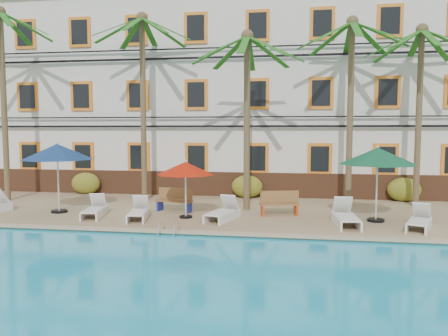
% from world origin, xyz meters
% --- Properties ---
extents(ground, '(100.00, 100.00, 0.00)m').
position_xyz_m(ground, '(0.00, 0.00, 0.00)').
color(ground, '#384C23').
rests_on(ground, ground).
extents(pool_deck, '(30.00, 12.00, 0.25)m').
position_xyz_m(pool_deck, '(0.00, 5.00, 0.12)').
color(pool_deck, tan).
rests_on(pool_deck, ground).
extents(swimming_pool, '(26.00, 12.00, 0.20)m').
position_xyz_m(swimming_pool, '(0.00, -7.00, 0.10)').
color(swimming_pool, '#1BA5CE').
rests_on(swimming_pool, ground).
extents(pool_coping, '(30.00, 0.35, 0.06)m').
position_xyz_m(pool_coping, '(0.00, -0.90, 0.28)').
color(pool_coping, tan).
rests_on(pool_coping, pool_deck).
extents(hotel_building, '(25.40, 6.44, 10.22)m').
position_xyz_m(hotel_building, '(0.00, 9.98, 5.37)').
color(hotel_building, silver).
rests_on(hotel_building, pool_deck).
extents(palm_a, '(4.53, 4.53, 8.84)m').
position_xyz_m(palm_a, '(-9.89, 4.14, 5.88)').
color(palm_a, brown).
rests_on(palm_a, pool_deck).
extents(palm_b, '(4.53, 4.53, 8.57)m').
position_xyz_m(palm_b, '(-3.58, 5.10, 5.73)').
color(palm_b, brown).
rests_on(palm_b, pool_deck).
extents(palm_c, '(4.53, 4.53, 7.27)m').
position_xyz_m(palm_c, '(1.36, 3.50, 4.98)').
color(palm_c, brown).
rests_on(palm_c, pool_deck).
extents(palm_d, '(4.53, 4.53, 8.03)m').
position_xyz_m(palm_d, '(5.61, 5.03, 5.42)').
color(palm_d, brown).
rests_on(palm_d, pool_deck).
extents(palm_e, '(4.53, 4.53, 7.67)m').
position_xyz_m(palm_e, '(8.44, 5.28, 5.21)').
color(palm_e, brown).
rests_on(palm_e, pool_deck).
extents(shrub_left, '(1.50, 0.90, 1.10)m').
position_xyz_m(shrub_left, '(-7.22, 6.60, 0.80)').
color(shrub_left, '#2E5618').
rests_on(shrub_left, pool_deck).
extents(shrub_mid, '(1.50, 0.90, 1.10)m').
position_xyz_m(shrub_mid, '(1.07, 6.60, 0.80)').
color(shrub_mid, '#2E5618').
rests_on(shrub_mid, pool_deck).
extents(shrub_right, '(1.50, 0.90, 1.10)m').
position_xyz_m(shrub_right, '(8.29, 6.60, 0.80)').
color(shrub_right, '#2E5618').
rests_on(shrub_right, pool_deck).
extents(umbrella_blue, '(2.81, 2.81, 2.81)m').
position_xyz_m(umbrella_blue, '(-5.96, 1.73, 2.65)').
color(umbrella_blue, black).
rests_on(umbrella_blue, pool_deck).
extents(umbrella_red, '(2.16, 2.16, 2.17)m').
position_xyz_m(umbrella_red, '(-0.71, 1.46, 2.09)').
color(umbrella_red, black).
rests_on(umbrella_red, pool_deck).
extents(umbrella_green, '(2.73, 2.73, 2.73)m').
position_xyz_m(umbrella_green, '(6.19, 1.87, 2.58)').
color(umbrella_green, black).
rests_on(umbrella_green, pool_deck).
extents(lounger_b, '(0.96, 1.85, 0.83)m').
position_xyz_m(lounger_b, '(-4.17, 1.12, 0.52)').
color(lounger_b, white).
rests_on(lounger_b, pool_deck).
extents(lounger_c, '(0.95, 1.84, 0.83)m').
position_xyz_m(lounger_c, '(-2.36, 0.93, 0.52)').
color(lounger_c, white).
rests_on(lounger_c, pool_deck).
extents(lounger_d, '(1.16, 1.96, 0.87)m').
position_xyz_m(lounger_d, '(0.72, 1.28, 0.53)').
color(lounger_d, white).
rests_on(lounger_d, pool_deck).
extents(lounger_e, '(0.84, 2.02, 0.93)m').
position_xyz_m(lounger_e, '(5.03, 1.02, 0.55)').
color(lounger_e, white).
rests_on(lounger_e, pool_deck).
extents(lounger_f, '(1.23, 1.86, 0.83)m').
position_xyz_m(lounger_f, '(7.38, 0.82, 0.52)').
color(lounger_f, white).
rests_on(lounger_f, pool_deck).
extents(bench_left, '(1.57, 0.78, 0.93)m').
position_xyz_m(bench_left, '(-1.45, 2.66, 0.72)').
color(bench_left, olive).
rests_on(bench_left, pool_deck).
extents(bench_right, '(1.57, 0.81, 0.93)m').
position_xyz_m(bench_right, '(2.71, 2.51, 0.72)').
color(bench_right, olive).
rests_on(bench_right, pool_deck).
extents(pool_ladder, '(0.54, 0.74, 0.74)m').
position_xyz_m(pool_ladder, '(-0.66, -1.00, 0.25)').
color(pool_ladder, silver).
rests_on(pool_ladder, ground).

